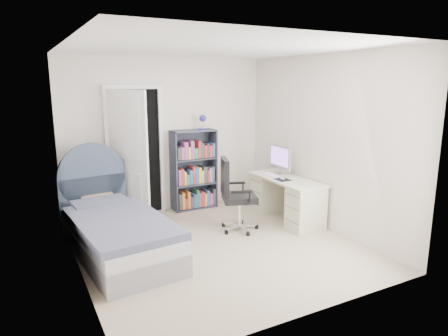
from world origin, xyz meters
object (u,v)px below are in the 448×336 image
bed (116,231)px  office_chair (234,191)px  floor_lamp (128,182)px  bookcase (194,173)px  nightstand (95,200)px  desk (286,197)px

bed → office_chair: bearing=-0.2°
floor_lamp → bookcase: bearing=9.3°
bed → floor_lamp: 1.16m
office_chair → nightstand: bearing=148.6°
floor_lamp → desk: (2.19, -1.01, -0.27)m
floor_lamp → office_chair: size_ratio=1.46×
nightstand → desk: bearing=-21.2°
bed → bookcase: (1.61, 1.22, 0.32)m
floor_lamp → nightstand: bearing=176.7°
office_chair → desk: bearing=1.4°
nightstand → bookcase: size_ratio=0.40×
bed → office_chair: (1.68, -0.01, 0.29)m
nightstand → desk: desk is taller
office_chair → bookcase: bearing=93.2°
nightstand → bookcase: 1.69m
desk → office_chair: (-0.94, -0.02, 0.22)m
nightstand → floor_lamp: 0.54m
nightstand → bookcase: (1.67, 0.17, 0.19)m
bookcase → bed: bearing=-142.8°
bookcase → office_chair: bearing=-86.8°
bookcase → office_chair: size_ratio=1.50×
nightstand → floor_lamp: size_ratio=0.41×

